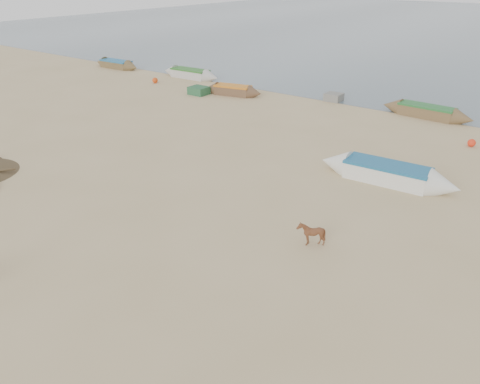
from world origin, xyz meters
name	(u,v)px	position (x,y,z in m)	size (l,w,h in m)	color
ground	(170,259)	(0.00, 0.00, 0.00)	(140.00, 140.00, 0.00)	tan
calf_front	(311,234)	(3.40, 3.69, 0.46)	(0.74, 0.83, 0.91)	brown
near_canoe	(387,173)	(3.51, 10.66, 0.43)	(6.47, 1.41, 0.87)	white
waterline_canoes	(330,100)	(-4.77, 21.18, 0.40)	(49.27, 4.80, 0.84)	brown
beach_clutter	(454,128)	(4.16, 19.93, 0.30)	(44.49, 5.72, 0.64)	#295C38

